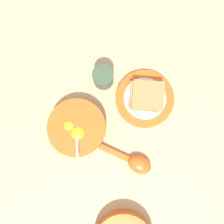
% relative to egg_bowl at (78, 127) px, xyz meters
% --- Properties ---
extents(ground_plane, '(3.00, 3.00, 0.00)m').
position_rel_egg_bowl_xyz_m(ground_plane, '(0.02, -0.25, -0.03)').
color(ground_plane, tan).
extents(egg_bowl, '(0.18, 0.18, 0.08)m').
position_rel_egg_bowl_xyz_m(egg_bowl, '(0.00, 0.00, 0.00)').
color(egg_bowl, '#DB5119').
rests_on(egg_bowl, ground_plane).
extents(toast_plate, '(0.18, 0.18, 0.02)m').
position_rel_egg_bowl_xyz_m(toast_plate, '(0.18, -0.15, -0.02)').
color(toast_plate, '#DB5119').
rests_on(toast_plate, ground_plane).
extents(toast_sandwich, '(0.12, 0.13, 0.04)m').
position_rel_egg_bowl_xyz_m(toast_sandwich, '(0.18, -0.15, 0.01)').
color(toast_sandwich, '#9E7042').
rests_on(toast_sandwich, toast_plate).
extents(soup_spoon, '(0.05, 0.17, 0.03)m').
position_rel_egg_bowl_xyz_m(soup_spoon, '(-0.02, -0.21, -0.01)').
color(soup_spoon, '#DB5119').
rests_on(soup_spoon, ground_plane).
extents(drinking_cup, '(0.06, 0.06, 0.08)m').
position_rel_egg_bowl_xyz_m(drinking_cup, '(0.17, -0.00, 0.02)').
color(drinking_cup, '#334733').
rests_on(drinking_cup, ground_plane).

